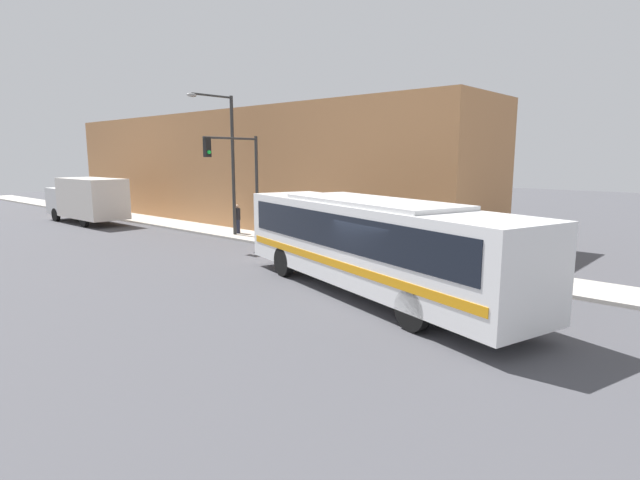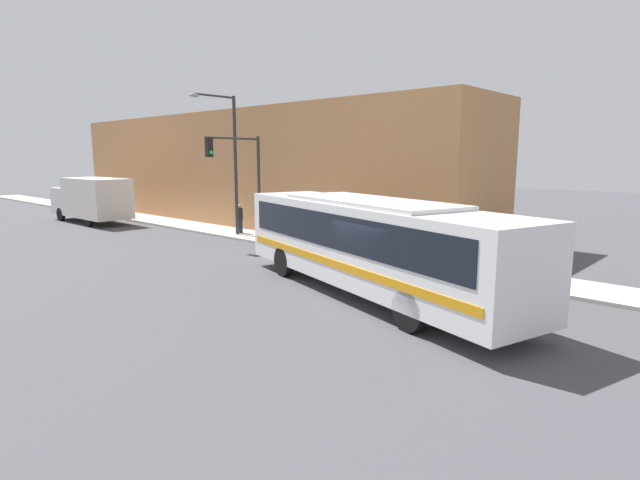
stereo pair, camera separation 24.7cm
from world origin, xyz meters
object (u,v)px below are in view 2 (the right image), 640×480
object	(u,v)px
fire_hydrant	(349,245)
parking_meter	(276,224)
pedestrian_mid_block	(333,230)
street_lamp	(230,153)
delivery_truck	(91,198)
city_bus	(369,240)
pedestrian_near_corner	(240,219)
traffic_light_pole	(241,169)

from	to	relation	value
fire_hydrant	parking_meter	xyz separation A→B (m)	(0.00, 4.75, 0.52)
pedestrian_mid_block	fire_hydrant	bearing A→B (deg)	-113.27
parking_meter	street_lamp	size ratio (longest dim) A/B	0.18
delivery_truck	fire_hydrant	xyz separation A→B (m)	(2.61, -20.02, -1.11)
pedestrian_mid_block	city_bus	bearing A→B (deg)	-130.58
delivery_truck	fire_hydrant	distance (m)	20.22
city_bus	parking_meter	xyz separation A→B (m)	(4.37, 9.08, -0.74)
pedestrian_near_corner	traffic_light_pole	bearing A→B (deg)	-125.57
pedestrian_near_corner	pedestrian_mid_block	size ratio (longest dim) A/B	0.95
fire_hydrant	parking_meter	distance (m)	4.77
street_lamp	pedestrian_near_corner	size ratio (longest dim) A/B	4.61
traffic_light_pole	street_lamp	bearing A→B (deg)	67.16
city_bus	delivery_truck	size ratio (longest dim) A/B	1.60
traffic_light_pole	pedestrian_mid_block	distance (m)	5.62
city_bus	street_lamp	world-z (taller)	street_lamp
traffic_light_pole	pedestrian_mid_block	bearing A→B (deg)	-70.49
fire_hydrant	street_lamp	xyz separation A→B (m)	(-0.12, 8.19, 4.03)
city_bus	pedestrian_mid_block	world-z (taller)	city_bus
fire_hydrant	street_lamp	size ratio (longest dim) A/B	0.11
fire_hydrant	traffic_light_pole	size ratio (longest dim) A/B	0.15
city_bus	street_lamp	xyz separation A→B (m)	(4.25, 12.52, 2.76)
city_bus	delivery_truck	bearing A→B (deg)	102.43
fire_hydrant	pedestrian_near_corner	bearing A→B (deg)	85.65
city_bus	pedestrian_mid_block	bearing A→B (deg)	65.98
delivery_truck	parking_meter	bearing A→B (deg)	-80.30
city_bus	traffic_light_pole	xyz separation A→B (m)	(3.40, 10.50, 1.96)
pedestrian_near_corner	pedestrian_mid_block	xyz separation A→B (m)	(0.02, -6.88, 0.05)
fire_hydrant	city_bus	bearing A→B (deg)	-135.24
street_lamp	pedestrian_mid_block	distance (m)	7.58
traffic_light_pole	parking_meter	xyz separation A→B (m)	(0.97, -1.42, -2.70)
fire_hydrant	pedestrian_mid_block	size ratio (longest dim) A/B	0.47
pedestrian_mid_block	delivery_truck	bearing A→B (deg)	100.05
fire_hydrant	parking_meter	size ratio (longest dim) A/B	0.58
parking_meter	street_lamp	distance (m)	4.91
city_bus	pedestrian_near_corner	distance (m)	13.73
parking_meter	delivery_truck	bearing A→B (deg)	99.70
traffic_light_pole	pedestrian_near_corner	size ratio (longest dim) A/B	3.27
delivery_truck	pedestrian_mid_block	bearing A→B (deg)	-79.95
parking_meter	traffic_light_pole	bearing A→B (deg)	124.44
delivery_truck	street_lamp	bearing A→B (deg)	-78.12
delivery_truck	street_lamp	size ratio (longest dim) A/B	1.02
fire_hydrant	pedestrian_near_corner	world-z (taller)	pedestrian_near_corner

